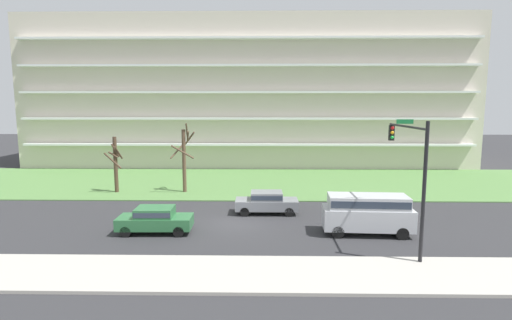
{
  "coord_description": "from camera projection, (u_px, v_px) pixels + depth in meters",
  "views": [
    {
      "loc": [
        1.85,
        -25.29,
        7.64
      ],
      "look_at": [
        1.28,
        6.0,
        3.35
      ],
      "focal_mm": 28.22,
      "sensor_mm": 36.0,
      "label": 1
    }
  ],
  "objects": [
    {
      "name": "tree_left",
      "position": [
        184.0,
        157.0,
        34.93
      ],
      "size": [
        2.28,
        2.31,
        6.11
      ],
      "color": "brown",
      "rests_on": "ground"
    },
    {
      "name": "sedan_gray_center_left",
      "position": [
        267.0,
        201.0,
        28.44
      ],
      "size": [
        4.41,
        1.83,
        1.57
      ],
      "rotation": [
        0.0,
        0.0,
        3.15
      ],
      "color": "slate",
      "rests_on": "ground"
    },
    {
      "name": "ground",
      "position": [
        235.0,
        223.0,
        26.12
      ],
      "size": [
        160.0,
        160.0,
        0.0
      ],
      "primitive_type": "plane",
      "color": "#2D2D30"
    },
    {
      "name": "sedan_green_near_left",
      "position": [
        155.0,
        219.0,
        24.1
      ],
      "size": [
        4.44,
        1.91,
        1.57
      ],
      "rotation": [
        0.0,
        0.0,
        0.02
      ],
      "color": "#2D6B3D",
      "rests_on": "ground"
    },
    {
      "name": "apartment_building",
      "position": [
        249.0,
        94.0,
        52.76
      ],
      "size": [
        54.93,
        13.25,
        18.22
      ],
      "color": "beige",
      "rests_on": "ground"
    },
    {
      "name": "grass_lawn_strip",
      "position": [
        245.0,
        182.0,
        39.98
      ],
      "size": [
        80.0,
        16.0,
        0.08
      ],
      "primitive_type": "cube",
      "color": "#547F42",
      "rests_on": "ground"
    },
    {
      "name": "traffic_signal_mast",
      "position": [
        411.0,
        163.0,
        20.55
      ],
      "size": [
        0.9,
        5.58,
        6.91
      ],
      "color": "black",
      "rests_on": "ground"
    },
    {
      "name": "sidewalk_curb_near",
      "position": [
        222.0,
        274.0,
        18.18
      ],
      "size": [
        80.0,
        4.0,
        0.15
      ],
      "primitive_type": "cube",
      "color": "#ADA89E",
      "rests_on": "ground"
    },
    {
      "name": "van_silver_center_right",
      "position": [
        367.0,
        211.0,
        23.8
      ],
      "size": [
        5.3,
        2.29,
        2.36
      ],
      "rotation": [
        0.0,
        0.0,
        -0.06
      ],
      "color": "#B7BABF",
      "rests_on": "ground"
    },
    {
      "name": "tree_far_left",
      "position": [
        115.0,
        163.0,
        34.85
      ],
      "size": [
        1.48,
        1.06,
        4.92
      ],
      "color": "#4C3828",
      "rests_on": "ground"
    }
  ]
}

